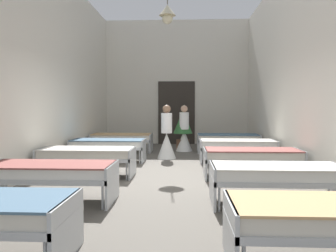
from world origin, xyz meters
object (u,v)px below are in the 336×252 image
bed_right_row_2 (252,156)px  bed_right_row_3 (237,145)px  bed_left_row_1 (50,172)px  bed_left_row_2 (87,155)px  bed_right_row_4 (228,138)px  nurse_mid_aisle (184,135)px  potted_plant (183,126)px  bed_left_row_3 (108,144)px  nurse_near_aisle (167,139)px  bed_right_row_1 (278,175)px  bed_left_row_4 (122,138)px

bed_right_row_2 → bed_right_row_3: same height
bed_left_row_1 → bed_left_row_2: 1.90m
bed_right_row_2 → bed_right_row_4: (0.00, 3.80, 0.00)m
bed_right_row_2 → nurse_mid_aisle: 4.31m
potted_plant → bed_left_row_3: bearing=-129.8°
nurse_near_aisle → potted_plant: bearing=-111.7°
bed_left_row_3 → bed_left_row_2: bearing=-90.0°
potted_plant → bed_left_row_2: bearing=-114.6°
bed_right_row_1 → bed_left_row_4: 6.60m
bed_right_row_2 → bed_right_row_4: same height
bed_left_row_1 → nurse_mid_aisle: 6.30m
bed_left_row_1 → bed_left_row_3: bearing=90.0°
bed_right_row_2 → potted_plant: 4.45m
bed_left_row_4 → nurse_near_aisle: size_ratio=1.28×
bed_right_row_1 → bed_left_row_3: (-3.33, 3.80, 0.00)m
bed_left_row_3 → bed_right_row_3: same height
bed_right_row_3 → nurse_mid_aisle: bearing=121.9°
bed_right_row_1 → bed_right_row_2: (0.00, 1.90, 0.00)m
bed_left_row_2 → bed_left_row_4: bearing=90.0°
bed_right_row_2 → potted_plant: bearing=108.4°
bed_right_row_4 → bed_left_row_3: bearing=-150.3°
bed_left_row_1 → bed_right_row_1: bearing=0.0°
bed_right_row_1 → nurse_near_aisle: 4.74m
potted_plant → nurse_near_aisle: bearing=-104.0°
bed_right_row_3 → bed_right_row_4: (0.00, 1.90, 0.00)m
nurse_mid_aisle → bed_right_row_1: bearing=-24.7°
bed_left_row_2 → bed_right_row_2: (3.33, 0.00, 0.00)m
bed_left_row_4 → nurse_mid_aisle: nurse_mid_aisle is taller
bed_right_row_3 → potted_plant: potted_plant is taller
nurse_mid_aisle → potted_plant: nurse_mid_aisle is taller
bed_right_row_4 → nurse_mid_aisle: 1.40m
bed_left_row_2 → bed_right_row_2: size_ratio=1.00×
nurse_near_aisle → potted_plant: (0.43, 1.74, 0.27)m
bed_left_row_1 → nurse_mid_aisle: (1.97, 5.99, 0.09)m
bed_right_row_2 → nurse_near_aisle: 3.08m
bed_right_row_2 → nurse_near_aisle: nurse_near_aisle is taller
bed_right_row_2 → bed_right_row_4: size_ratio=1.00×
bed_right_row_1 → nurse_mid_aisle: nurse_mid_aisle is taller
bed_right_row_2 → nurse_mid_aisle: bearing=108.4°
bed_right_row_3 → nurse_near_aisle: bearing=162.8°
nurse_near_aisle → bed_right_row_1: bearing=105.1°
bed_right_row_1 → bed_left_row_2: bearing=150.3°
nurse_near_aisle → bed_right_row_3: bearing=155.1°
bed_left_row_4 → nurse_near_aisle: bearing=-41.8°
bed_left_row_3 → bed_right_row_4: size_ratio=1.00×
bed_left_row_1 → bed_right_row_4: bearing=59.7°
nurse_mid_aisle → bed_left_row_2: bearing=-63.2°
bed_left_row_1 → bed_right_row_2: size_ratio=1.00×
bed_right_row_1 → bed_left_row_3: size_ratio=1.00×
bed_right_row_3 → bed_left_row_4: size_ratio=1.00×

